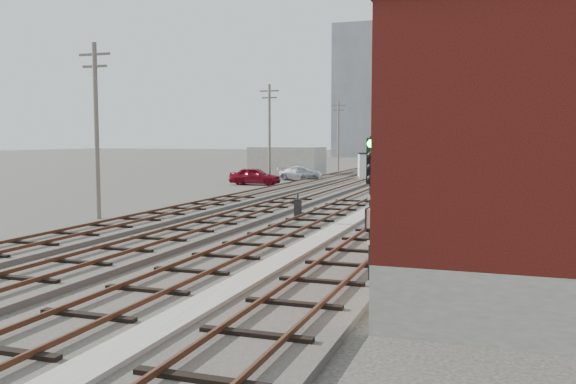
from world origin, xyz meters
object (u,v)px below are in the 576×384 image
at_px(signal_mast, 371,198).
at_px(car_red, 255,176).
at_px(car_silver, 302,173).
at_px(car_grey, 298,174).
at_px(switch_stand, 298,209).
at_px(site_trailer, 391,166).

relative_size(signal_mast, car_red, 0.91).
xyz_separation_m(signal_mast, car_silver, (-15.57, 42.47, -1.84)).
bearing_deg(signal_mast, car_silver, 110.14).
relative_size(car_silver, car_grey, 0.91).
relative_size(signal_mast, car_grey, 0.95).
bearing_deg(car_grey, switch_stand, -138.63).
bearing_deg(car_grey, site_trailer, -44.98).
bearing_deg(site_trailer, car_silver, 175.92).
distance_m(signal_mast, car_red, 38.31).
bearing_deg(car_red, car_silver, -17.75).
relative_size(signal_mast, switch_stand, 3.24).
relative_size(switch_stand, car_red, 0.28).
xyz_separation_m(switch_stand, car_red, (-11.11, 21.65, 0.17)).
height_order(site_trailer, car_silver, site_trailer).
xyz_separation_m(signal_mast, switch_stand, (-6.20, 12.48, -1.89)).
bearing_deg(car_grey, car_red, -172.36).
relative_size(site_trailer, car_silver, 1.77).
bearing_deg(signal_mast, switch_stand, 116.42).
bearing_deg(car_red, car_grey, -21.75).
height_order(signal_mast, car_grey, signal_mast).
distance_m(car_red, car_silver, 8.52).
distance_m(switch_stand, car_silver, 31.43).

